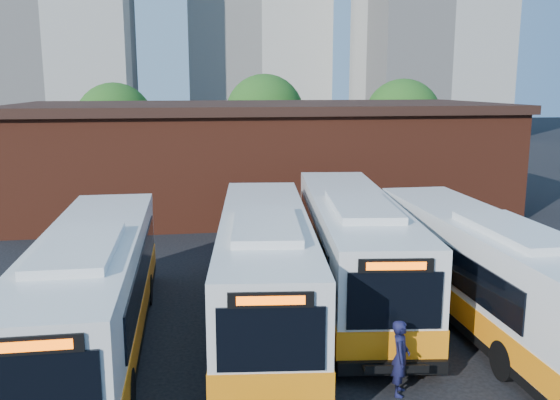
{
  "coord_description": "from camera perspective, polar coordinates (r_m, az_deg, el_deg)",
  "views": [
    {
      "loc": [
        -4.33,
        -15.73,
        7.53
      ],
      "look_at": [
        -0.72,
        7.83,
        2.85
      ],
      "focal_mm": 38.0,
      "sensor_mm": 36.0,
      "label": 1
    }
  ],
  "objects": [
    {
      "name": "depot_building",
      "position": [
        36.25,
        -1.8,
        4.35
      ],
      "size": [
        28.6,
        12.6,
        6.4
      ],
      "color": "#602717",
      "rests_on": "ground"
    },
    {
      "name": "tree_west",
      "position": [
        48.15,
        -15.6,
        7.28
      ],
      "size": [
        6.0,
        6.0,
        7.65
      ],
      "color": "#382314",
      "rests_on": "ground"
    },
    {
      "name": "tree_mid",
      "position": [
        50.19,
        -1.48,
        8.32
      ],
      "size": [
        6.56,
        6.56,
        8.36
      ],
      "color": "#382314",
      "rests_on": "ground"
    },
    {
      "name": "ground",
      "position": [
        17.97,
        6.24,
        -13.72
      ],
      "size": [
        220.0,
        220.0,
        0.0
      ],
      "primitive_type": "plane",
      "color": "black"
    },
    {
      "name": "bus_midwest",
      "position": [
        19.11,
        -1.46,
        -6.78
      ],
      "size": [
        4.16,
        13.6,
        3.66
      ],
      "rotation": [
        0.0,
        0.0,
        -0.11
      ],
      "color": "silver",
      "rests_on": "ground"
    },
    {
      "name": "bus_west",
      "position": [
        17.79,
        -17.57,
        -8.78
      ],
      "size": [
        2.81,
        13.25,
        3.6
      ],
      "rotation": [
        0.0,
        0.0,
        -0.0
      ],
      "color": "silver",
      "rests_on": "ground"
    },
    {
      "name": "bus_mideast",
      "position": [
        21.45,
        7.01,
        -4.73
      ],
      "size": [
        4.38,
        13.94,
        3.75
      ],
      "rotation": [
        0.0,
        0.0,
        -0.12
      ],
      "color": "silver",
      "rests_on": "ground"
    },
    {
      "name": "transit_worker",
      "position": [
        15.26,
        11.51,
        -14.64
      ],
      "size": [
        0.68,
        0.82,
        1.91
      ],
      "primitive_type": "imported",
      "rotation": [
        0.0,
        0.0,
        1.2
      ],
      "color": "#131437",
      "rests_on": "ground"
    },
    {
      "name": "bus_east",
      "position": [
        19.86,
        19.14,
        -6.85
      ],
      "size": [
        2.77,
        13.08,
        3.56
      ],
      "rotation": [
        0.0,
        0.0,
        0.0
      ],
      "color": "silver",
      "rests_on": "ground"
    },
    {
      "name": "tree_east",
      "position": [
        49.92,
        11.72,
        7.79
      ],
      "size": [
        6.24,
        6.24,
        7.96
      ],
      "color": "#382314",
      "rests_on": "ground"
    }
  ]
}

